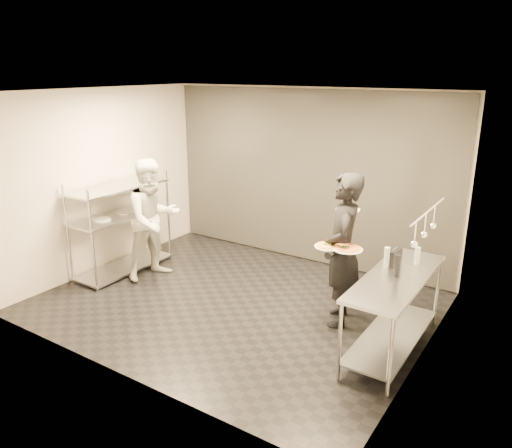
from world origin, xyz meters
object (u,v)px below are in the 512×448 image
Objects in this scene: salad_plate at (348,208)px; bottle_dark at (397,265)px; pass_rack at (121,224)px; bottle_green at (387,257)px; waiter at (342,250)px; prep_counter at (394,300)px; pizza_plate_near at (328,246)px; chef at (153,219)px; bottle_clear at (417,256)px; pos_monitor at (396,257)px; pizza_plate_far at (348,248)px.

salad_plate is 1.23× the size of bottle_dark.
pass_rack is 4.16m from bottle_green.
waiter is 7.74× the size of bottle_dark.
bottle_dark is (-0.00, -0.01, 0.42)m from prep_counter.
chef is at bearing -179.80° from pizza_plate_near.
chef is 3.55m from bottle_green.
prep_counter is at bearing -45.78° from bottle_green.
waiter reaches higher than bottle_dark.
prep_counter is 0.42m from bottle_dark.
bottle_clear is 0.84× the size of bottle_dark.
chef reaches higher than bottle_green.
bottle_clear reaches higher than pos_monitor.
waiter is 7.76× the size of pos_monitor.
bottle_dark is at bearing -47.46° from bottle_green.
bottle_green is 0.27m from bottle_dark.
waiter is at bearing 63.50° from pizza_plate_near.
waiter is 6.24× the size of pizza_plate_near.
waiter is 8.24× the size of bottle_green.
waiter reaches higher than chef.
pizza_plate_near is at bearing -160.16° from pos_monitor.
chef reaches higher than pizza_plate_near.
bottle_dark is at bearing -122.15° from prep_counter.
prep_counter is (4.33, 0.00, -0.14)m from pass_rack.
pass_rack is at bearing -108.41° from waiter.
pizza_plate_near is (-0.10, -0.21, 0.10)m from waiter.
pass_rack is 4.44m from bottle_clear.
bottle_green reaches higher than pos_monitor.
salad_plate is at bearing 172.58° from waiter.
pos_monitor is (0.52, 0.19, -0.06)m from pizza_plate_far.
bottle_dark is (-0.08, -0.46, 0.02)m from bottle_clear.
prep_counter is 0.99× the size of chef.
chef is at bearing -179.45° from pizza_plate_far.
waiter reaches higher than pass_rack.
bottle_clear is at bearing 79.67° from bottle_dark.
waiter is 0.26m from pizza_plate_far.
pass_rack is at bearing -178.15° from pizza_plate_near.
pass_rack reaches higher than bottle_green.
chef is 7.38× the size of pos_monitor.
prep_counter is at bearing -36.88° from salad_plate.
pass_rack is 4.33m from bottle_dark.
salad_plate is 1.31× the size of bottle_green.
pizza_plate_near is at bearing -50.02° from waiter.
bottle_green is 1.12× the size of bottle_clear.
bottle_clear is at bearing 44.78° from bottle_green.
salad_plate is (2.85, 0.56, 0.48)m from chef.
bottle_green is (0.69, -0.47, -0.36)m from salad_plate.
pizza_plate_near is 1.01× the size of salad_plate.
waiter reaches higher than pizza_plate_near.
prep_counter is 0.51m from pos_monitor.
pass_rack reaches higher than bottle_dark.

